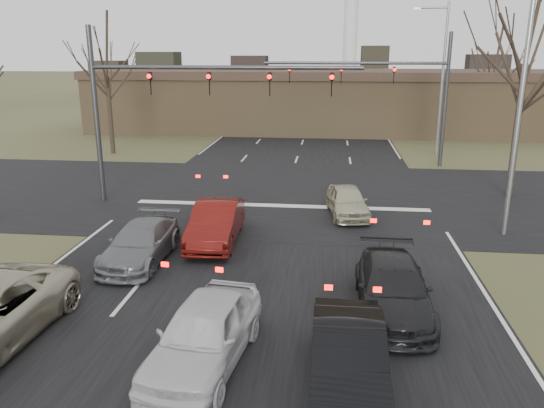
{
  "coord_description": "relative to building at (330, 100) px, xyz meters",
  "views": [
    {
      "loc": [
        2.2,
        -10.35,
        6.85
      ],
      "look_at": [
        0.33,
        6.41,
        2.0
      ],
      "focal_mm": 35.0,
      "sensor_mm": 36.0,
      "label": 1
    }
  ],
  "objects": [
    {
      "name": "ground",
      "position": [
        -2.0,
        -38.0,
        -2.67
      ],
      "size": [
        360.0,
        360.0,
        0.0
      ],
      "primitive_type": "plane",
      "color": "#3D4424",
      "rests_on": "ground"
    },
    {
      "name": "road_main",
      "position": [
        -2.0,
        22.0,
        -2.66
      ],
      "size": [
        14.0,
        300.0,
        0.02
      ],
      "primitive_type": "cube",
      "color": "black",
      "rests_on": "ground"
    },
    {
      "name": "road_cross",
      "position": [
        -2.0,
        -23.0,
        -2.65
      ],
      "size": [
        200.0,
        14.0,
        0.02
      ],
      "primitive_type": "cube",
      "color": "black",
      "rests_on": "ground"
    },
    {
      "name": "building",
      "position": [
        0.0,
        0.0,
        0.0
      ],
      "size": [
        42.4,
        10.4,
        5.3
      ],
      "color": "brown",
      "rests_on": "ground"
    },
    {
      "name": "mast_arm_near",
      "position": [
        -7.23,
        -25.0,
        2.41
      ],
      "size": [
        12.12,
        0.24,
        8.0
      ],
      "color": "#383A3D",
      "rests_on": "ground"
    },
    {
      "name": "mast_arm_far",
      "position": [
        4.18,
        -15.0,
        2.35
      ],
      "size": [
        11.12,
        0.24,
        8.0
      ],
      "color": "#383A3D",
      "rests_on": "ground"
    },
    {
      "name": "streetlight_right_near",
      "position": [
        6.82,
        -28.0,
        2.92
      ],
      "size": [
        2.34,
        0.25,
        10.0
      ],
      "color": "gray",
      "rests_on": "ground"
    },
    {
      "name": "streetlight_right_far",
      "position": [
        7.32,
        -11.0,
        2.92
      ],
      "size": [
        2.34,
        0.25,
        10.0
      ],
      "color": "gray",
      "rests_on": "ground"
    },
    {
      "name": "tree_right_near",
      "position": [
        9.0,
        -22.0,
        6.23
      ],
      "size": [
        6.9,
        6.9,
        11.5
      ],
      "color": "black",
      "rests_on": "ground"
    },
    {
      "name": "tree_left_far",
      "position": [
        -15.0,
        -13.0,
        4.68
      ],
      "size": [
        5.7,
        5.7,
        9.5
      ],
      "color": "black",
      "rests_on": "ground"
    },
    {
      "name": "tree_right_far",
      "position": [
        13.0,
        -3.0,
        4.29
      ],
      "size": [
        5.4,
        5.4,
        9.0
      ],
      "color": "black",
      "rests_on": "ground"
    },
    {
      "name": "car_white_sedan",
      "position": [
        -2.5,
        -37.94,
        -1.9
      ],
      "size": [
        2.34,
        4.65,
        1.52
      ],
      "primitive_type": "imported",
      "rotation": [
        0.0,
        0.0,
        -0.13
      ],
      "color": "silver",
      "rests_on": "ground"
    },
    {
      "name": "car_black_hatch",
      "position": [
        0.7,
        -38.52,
        -1.95
      ],
      "size": [
        1.54,
        4.36,
        1.44
      ],
      "primitive_type": "imported",
      "rotation": [
        0.0,
        0.0,
        0.01
      ],
      "color": "black",
      "rests_on": "ground"
    },
    {
      "name": "car_charcoal_sedan",
      "position": [
        2.0,
        -34.91,
        -1.98
      ],
      "size": [
        1.93,
        4.73,
        1.37
      ],
      "primitive_type": "imported",
      "rotation": [
        0.0,
        0.0,
        -0.0
      ],
      "color": "black",
      "rests_on": "ground"
    },
    {
      "name": "car_grey_ahead",
      "position": [
        -6.07,
        -32.13,
        -2.02
      ],
      "size": [
        1.85,
        4.47,
        1.29
      ],
      "primitive_type": "imported",
      "rotation": [
        0.0,
        0.0,
        -0.01
      ],
      "color": "slate",
      "rests_on": "ground"
    },
    {
      "name": "car_red_ahead",
      "position": [
        -3.94,
        -30.03,
        -1.92
      ],
      "size": [
        1.76,
        4.61,
        1.5
      ],
      "primitive_type": "imported",
      "rotation": [
        0.0,
        0.0,
        0.04
      ],
      "color": "#570F0C",
      "rests_on": "ground"
    },
    {
      "name": "car_silver_ahead",
      "position": [
        1.0,
        -26.1,
        -2.01
      ],
      "size": [
        2.05,
        4.01,
        1.31
      ],
      "primitive_type": "imported",
      "rotation": [
        0.0,
        0.0,
        0.14
      ],
      "color": "#BDB899",
      "rests_on": "ground"
    }
  ]
}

